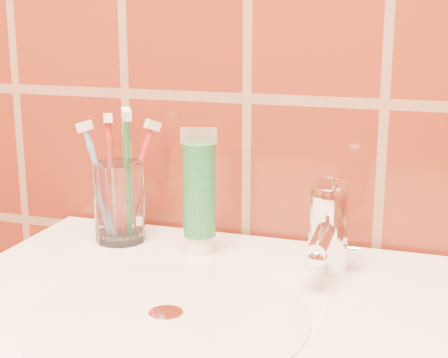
% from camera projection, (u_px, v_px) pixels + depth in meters
% --- Properties ---
extents(glass_tumbler, '(0.09, 0.09, 0.11)m').
position_uv_depth(glass_tumbler, '(120.00, 202.00, 0.93)').
color(glass_tumbler, white).
rests_on(glass_tumbler, pedestal_sink).
extents(toothpaste_tube, '(0.05, 0.04, 0.17)m').
position_uv_depth(toothpaste_tube, '(199.00, 195.00, 0.88)').
color(toothpaste_tube, white).
rests_on(toothpaste_tube, pedestal_sink).
extents(faucet, '(0.05, 0.11, 0.12)m').
position_uv_depth(faucet, '(328.00, 221.00, 0.82)').
color(faucet, white).
rests_on(faucet, pedestal_sink).
extents(toothbrush_0, '(0.09, 0.08, 0.17)m').
position_uv_depth(toothbrush_0, '(101.00, 183.00, 0.93)').
color(toothbrush_0, '#6B86BE').
rests_on(toothbrush_0, glass_tumbler).
extents(toothbrush_1, '(0.08, 0.09, 0.20)m').
position_uv_depth(toothbrush_1, '(127.00, 177.00, 0.91)').
color(toothbrush_1, '#1F7731').
rests_on(toothbrush_1, glass_tumbler).
extents(toothbrush_2, '(0.12, 0.14, 0.18)m').
position_uv_depth(toothbrush_2, '(135.00, 180.00, 0.95)').
color(toothbrush_2, red).
rests_on(toothbrush_2, glass_tumbler).
extents(toothbrush_3, '(0.07, 0.09, 0.19)m').
position_uv_depth(toothbrush_3, '(111.00, 178.00, 0.93)').
color(toothbrush_3, '#A12922').
rests_on(toothbrush_3, glass_tumbler).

